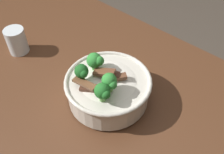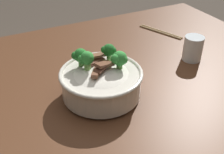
# 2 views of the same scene
# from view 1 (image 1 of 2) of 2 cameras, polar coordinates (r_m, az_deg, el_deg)

# --- Properties ---
(dining_table) EXTENTS (1.29, 0.97, 0.76)m
(dining_table) POSITION_cam_1_polar(r_m,az_deg,el_deg) (0.86, -11.00, -7.30)
(dining_table) COLOR #56331E
(dining_table) RESTS_ON ground
(rice_bowl) EXTENTS (0.25, 0.25, 0.14)m
(rice_bowl) POSITION_cam_1_polar(r_m,az_deg,el_deg) (0.71, -1.02, -2.11)
(rice_bowl) COLOR silver
(rice_bowl) RESTS_ON dining_table
(drinking_glass) EXTENTS (0.07, 0.07, 0.09)m
(drinking_glass) POSITION_cam_1_polar(r_m,az_deg,el_deg) (0.95, -20.77, 7.46)
(drinking_glass) COLOR white
(drinking_glass) RESTS_ON dining_table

